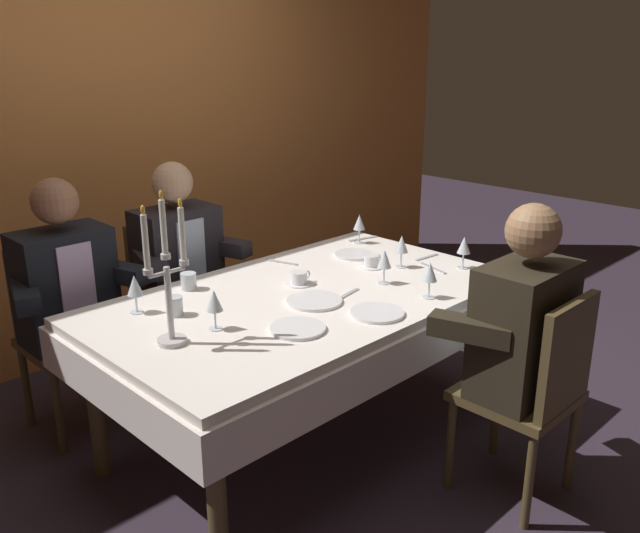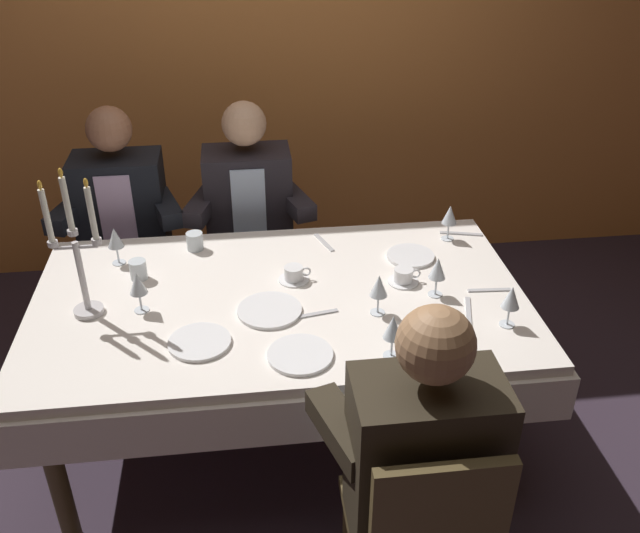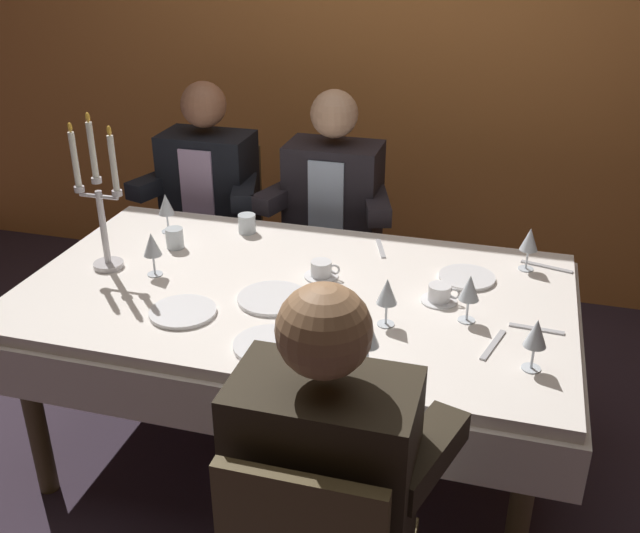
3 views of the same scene
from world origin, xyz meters
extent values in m
plane|color=#332734|center=(0.00, 0.00, 0.00)|extent=(12.00, 12.00, 0.00)
cube|color=#D27E3D|center=(0.00, 1.66, 1.35)|extent=(6.00, 0.12, 2.70)
cube|color=white|center=(0.00, 0.00, 0.72)|extent=(1.90, 1.10, 0.04)
cube|color=white|center=(0.00, 0.00, 0.61)|extent=(1.94, 1.14, 0.18)
cylinder|color=brown|center=(-0.83, -0.43, 0.35)|extent=(0.07, 0.07, 0.70)
cylinder|color=brown|center=(0.83, -0.43, 0.35)|extent=(0.07, 0.07, 0.70)
cylinder|color=brown|center=(-0.83, 0.43, 0.35)|extent=(0.07, 0.07, 0.70)
cylinder|color=brown|center=(0.83, 0.43, 0.35)|extent=(0.07, 0.07, 0.70)
cylinder|color=silver|center=(-0.71, -0.03, 0.75)|extent=(0.11, 0.11, 0.02)
cylinder|color=silver|center=(-0.71, -0.03, 0.90)|extent=(0.02, 0.02, 0.28)
cylinder|color=silver|center=(-0.71, -0.03, 1.08)|extent=(0.04, 0.04, 0.02)
cylinder|color=white|center=(-0.71, -0.03, 1.19)|extent=(0.02, 0.02, 0.20)
ellipsoid|color=yellow|center=(-0.71, -0.03, 1.30)|extent=(0.02, 0.02, 0.03)
cylinder|color=silver|center=(-0.68, -0.03, 1.02)|extent=(0.07, 0.01, 0.01)
cylinder|color=silver|center=(-0.64, -0.03, 1.04)|extent=(0.04, 0.04, 0.02)
cylinder|color=white|center=(-0.64, -0.03, 1.15)|extent=(0.02, 0.02, 0.20)
ellipsoid|color=yellow|center=(-0.64, -0.03, 1.26)|extent=(0.02, 0.02, 0.03)
cylinder|color=silver|center=(-0.75, -0.03, 1.02)|extent=(0.07, 0.01, 0.01)
cylinder|color=silver|center=(-0.79, -0.03, 1.04)|extent=(0.04, 0.04, 0.02)
cylinder|color=white|center=(-0.79, -0.03, 1.15)|extent=(0.02, 0.02, 0.20)
ellipsoid|color=yellow|center=(-0.79, -0.03, 1.26)|extent=(0.02, 0.02, 0.03)
cylinder|color=white|center=(0.57, 0.23, 0.75)|extent=(0.20, 0.20, 0.01)
cylinder|color=white|center=(-0.30, -0.27, 0.75)|extent=(0.22, 0.22, 0.01)
cylinder|color=white|center=(0.04, -0.38, 0.75)|extent=(0.23, 0.23, 0.01)
cylinder|color=white|center=(-0.04, -0.10, 0.75)|extent=(0.24, 0.24, 0.01)
cylinder|color=silver|center=(-0.65, 0.33, 0.74)|extent=(0.06, 0.06, 0.00)
cylinder|color=silver|center=(-0.65, 0.33, 0.78)|extent=(0.01, 0.01, 0.07)
cone|color=silver|center=(-0.65, 0.33, 0.86)|extent=(0.07, 0.07, 0.08)
cylinder|color=maroon|center=(-0.65, 0.33, 0.84)|extent=(0.04, 0.04, 0.03)
cylinder|color=silver|center=(0.78, 0.37, 0.74)|extent=(0.06, 0.06, 0.00)
cylinder|color=silver|center=(0.78, 0.37, 0.78)|extent=(0.01, 0.01, 0.07)
cone|color=silver|center=(0.78, 0.37, 0.86)|extent=(0.07, 0.07, 0.08)
cylinder|color=#E0D172|center=(0.78, 0.37, 0.84)|extent=(0.04, 0.04, 0.03)
cylinder|color=silver|center=(0.60, -0.06, 0.74)|extent=(0.06, 0.06, 0.00)
cylinder|color=silver|center=(0.60, -0.06, 0.78)|extent=(0.01, 0.01, 0.07)
cone|color=silver|center=(0.60, -0.06, 0.86)|extent=(0.07, 0.07, 0.08)
cylinder|color=silver|center=(0.35, -0.42, 0.74)|extent=(0.06, 0.06, 0.00)
cylinder|color=silver|center=(0.35, -0.42, 0.78)|extent=(0.01, 0.01, 0.07)
cone|color=silver|center=(0.35, -0.42, 0.86)|extent=(0.07, 0.07, 0.08)
cylinder|color=maroon|center=(0.35, -0.42, 0.84)|extent=(0.04, 0.04, 0.03)
cylinder|color=silver|center=(-0.52, -0.04, 0.74)|extent=(0.06, 0.06, 0.00)
cylinder|color=silver|center=(-0.52, -0.04, 0.78)|extent=(0.01, 0.01, 0.07)
cone|color=silver|center=(-0.52, -0.04, 0.86)|extent=(0.07, 0.07, 0.08)
cylinder|color=silver|center=(0.36, -0.16, 0.74)|extent=(0.06, 0.06, 0.00)
cylinder|color=silver|center=(0.36, -0.16, 0.78)|extent=(0.01, 0.01, 0.07)
cone|color=silver|center=(0.36, -0.16, 0.86)|extent=(0.07, 0.07, 0.08)
cylinder|color=maroon|center=(0.36, -0.16, 0.84)|extent=(0.04, 0.04, 0.03)
cylinder|color=silver|center=(0.81, -0.29, 0.74)|extent=(0.06, 0.06, 0.00)
cylinder|color=silver|center=(0.81, -0.29, 0.78)|extent=(0.01, 0.01, 0.07)
cone|color=silver|center=(0.81, -0.29, 0.86)|extent=(0.07, 0.07, 0.08)
cylinder|color=maroon|center=(0.81, -0.29, 0.84)|extent=(0.04, 0.04, 0.03)
cylinder|color=silver|center=(-0.33, 0.42, 0.78)|extent=(0.07, 0.07, 0.08)
cylinder|color=silver|center=(-0.55, 0.20, 0.78)|extent=(0.07, 0.07, 0.08)
cylinder|color=white|center=(0.07, 0.11, 0.74)|extent=(0.12, 0.12, 0.01)
cylinder|color=white|center=(0.07, 0.11, 0.77)|extent=(0.08, 0.08, 0.05)
torus|color=white|center=(0.12, 0.11, 0.78)|extent=(0.04, 0.01, 0.04)
cylinder|color=white|center=(0.50, 0.04, 0.74)|extent=(0.12, 0.12, 0.01)
cylinder|color=white|center=(0.50, 0.04, 0.77)|extent=(0.08, 0.08, 0.05)
torus|color=white|center=(0.55, 0.04, 0.78)|extent=(0.04, 0.01, 0.04)
cube|color=#B7B7BC|center=(0.23, 0.40, 0.74)|extent=(0.07, 0.17, 0.01)
cube|color=#B7B7BC|center=(0.12, -0.14, 0.74)|extent=(0.19, 0.05, 0.01)
cube|color=#B7B7BC|center=(0.69, -0.19, 0.74)|extent=(0.07, 0.19, 0.01)
cube|color=#B7B7BC|center=(0.85, 0.41, 0.74)|extent=(0.19, 0.07, 0.01)
cube|color=#B7B7BC|center=(0.82, -0.06, 0.74)|extent=(0.17, 0.03, 0.01)
cylinder|color=brown|center=(-0.89, 0.70, 0.21)|extent=(0.04, 0.04, 0.42)
cylinder|color=brown|center=(-0.53, 0.70, 0.21)|extent=(0.04, 0.04, 0.42)
cylinder|color=brown|center=(-0.89, 1.06, 0.21)|extent=(0.04, 0.04, 0.42)
cylinder|color=brown|center=(-0.53, 1.06, 0.21)|extent=(0.04, 0.04, 0.42)
cube|color=brown|center=(-0.71, 0.88, 0.44)|extent=(0.42, 0.42, 0.04)
cube|color=brown|center=(-0.71, 1.07, 0.68)|extent=(0.38, 0.04, 0.44)
cube|color=black|center=(-0.71, 0.88, 0.73)|extent=(0.42, 0.26, 0.54)
cube|color=#C2A5D0|center=(-0.71, 0.75, 0.76)|extent=(0.16, 0.01, 0.40)
sphere|color=#9B6549|center=(-0.71, 0.88, 1.14)|extent=(0.21, 0.21, 0.21)
cube|color=black|center=(-0.93, 0.78, 0.77)|extent=(0.19, 0.34, 0.08)
cube|color=black|center=(-0.49, 0.78, 0.77)|extent=(0.19, 0.34, 0.08)
cylinder|color=brown|center=(-0.27, 0.70, 0.21)|extent=(0.04, 0.04, 0.42)
cylinder|color=brown|center=(0.09, 0.70, 0.21)|extent=(0.04, 0.04, 0.42)
cylinder|color=brown|center=(-0.27, 1.06, 0.21)|extent=(0.04, 0.04, 0.42)
cylinder|color=brown|center=(0.09, 1.06, 0.21)|extent=(0.04, 0.04, 0.42)
cube|color=brown|center=(-0.09, 0.88, 0.44)|extent=(0.42, 0.42, 0.04)
cube|color=brown|center=(-0.09, 1.07, 0.68)|extent=(0.38, 0.04, 0.44)
cube|color=black|center=(-0.09, 0.88, 0.73)|extent=(0.42, 0.26, 0.54)
cube|color=silver|center=(-0.09, 0.75, 0.76)|extent=(0.16, 0.01, 0.40)
sphere|color=tan|center=(-0.09, 0.88, 1.14)|extent=(0.21, 0.21, 0.21)
cube|color=black|center=(-0.31, 0.78, 0.77)|extent=(0.19, 0.34, 0.08)
cube|color=black|center=(0.13, 0.78, 0.77)|extent=(0.19, 0.34, 0.08)
cylinder|color=brown|center=(0.53, -0.70, 0.21)|extent=(0.04, 0.04, 0.42)
cylinder|color=brown|center=(0.17, -0.70, 0.21)|extent=(0.04, 0.04, 0.42)
cube|color=brown|center=(0.35, -0.88, 0.44)|extent=(0.42, 0.42, 0.04)
cube|color=brown|center=(0.35, -1.07, 0.68)|extent=(0.38, 0.04, 0.44)
cube|color=#2C2519|center=(0.35, -0.88, 0.73)|extent=(0.42, 0.26, 0.54)
cube|color=#ABCFF0|center=(0.35, -0.75, 0.76)|extent=(0.16, 0.01, 0.40)
sphere|color=#9D724E|center=(0.35, -0.88, 1.14)|extent=(0.21, 0.21, 0.21)
cube|color=#2C2519|center=(0.57, -0.78, 0.77)|extent=(0.19, 0.34, 0.08)
cube|color=#2C2519|center=(0.13, -0.78, 0.77)|extent=(0.19, 0.34, 0.08)
camera|label=1|loc=(-1.93, -2.03, 1.79)|focal=37.50mm
camera|label=2|loc=(-0.12, -2.25, 2.21)|focal=38.88mm
camera|label=3|loc=(0.70, -2.15, 1.93)|focal=41.02mm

